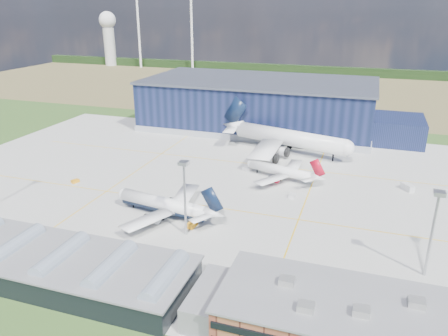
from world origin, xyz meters
The scene contains 20 objects.
ground centered at (0.00, 0.00, 0.00)m, with size 600.00×600.00×0.00m, color #2C4C1C.
apron centered at (0.00, 10.00, 0.03)m, with size 220.00×160.00×0.08m.
farmland centered at (0.00, 220.00, 0.00)m, with size 600.00×220.00×0.01m, color brown.
treeline centered at (0.00, 300.00, 4.00)m, with size 600.00×8.00×8.00m, color black.
horizon_dressing centered at (-191.30, 294.39, 34.20)m, with size 440.20×18.00×70.00m.
hangar centered at (2.81, 94.80, 11.62)m, with size 145.00×62.00×26.10m.
ops_building centered at (55.01, -60.00, 4.79)m, with size 46.00×23.00×10.90m.
glass_concourse centered at (-6.45, -60.00, 3.69)m, with size 78.00×23.00×8.60m.
light_mast_center centered at (10.00, -30.00, 15.43)m, with size 2.60×2.60×23.00m.
light_mast_east centered at (75.00, -30.00, 15.43)m, with size 2.60×2.60×23.00m.
airliner_navy centered at (-1.46, -20.95, 6.53)m, with size 40.07×39.20×13.07m, color white, non-canonical shape.
airliner_red centered at (27.58, 22.00, 5.53)m, with size 33.90×33.16×11.05m, color white, non-canonical shape.
airliner_widebody centered at (24.66, 55.00, 10.97)m, with size 67.26×65.80×21.93m, color white, non-canonical shape.
gse_tug_a centered at (9.87, -25.19, 0.76)m, with size 2.24×3.67×1.53m, color orange.
gse_tug_b centered at (-45.98, -6.61, 0.61)m, with size 1.87×2.80×1.21m, color orange.
gse_cart_a centered at (34.99, 6.14, 0.68)m, with size 2.10×3.15×1.37m, color silver.
gse_van_b centered at (73.85, 25.98, 1.21)m, with size 2.43×5.30×2.43m, color silver.
gse_cart_b centered at (12.58, 26.79, 0.71)m, with size 2.19×3.29×1.43m, color silver.
car_a centered at (42.07, -48.00, 0.66)m, with size 1.56×3.88×1.32m, color #99999E.
car_b centered at (-5.21, -48.00, 0.67)m, with size 1.42×4.06×1.34m, color #99999E.
Camera 1 is at (56.94, -134.43, 63.90)m, focal length 35.00 mm.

